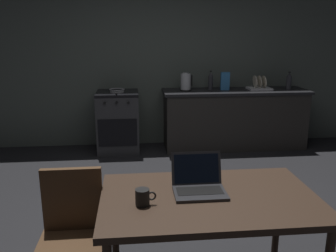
{
  "coord_description": "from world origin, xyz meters",
  "views": [
    {
      "loc": [
        -0.36,
        -2.89,
        1.71
      ],
      "look_at": [
        -0.01,
        0.66,
        0.77
      ],
      "focal_mm": 38.2,
      "sensor_mm": 36.0,
      "label": 1
    }
  ],
  "objects": [
    {
      "name": "ground_plane",
      "position": [
        0.0,
        0.0,
        0.0
      ],
      "size": [
        12.0,
        12.0,
        0.0
      ],
      "primitive_type": "plane",
      "color": "black"
    },
    {
      "name": "back_wall",
      "position": [
        0.3,
        2.61,
        1.34
      ],
      "size": [
        6.4,
        0.1,
        2.68
      ],
      "primitive_type": "cube",
      "color": "#4C544E",
      "rests_on": "ground_plane"
    },
    {
      "name": "kitchen_counter",
      "position": [
        1.16,
        2.26,
        0.44
      ],
      "size": [
        2.16,
        0.64,
        0.88
      ],
      "color": "#282623",
      "rests_on": "ground_plane"
    },
    {
      "name": "stove_oven",
      "position": [
        -0.58,
        2.26,
        0.44
      ],
      "size": [
        0.6,
        0.62,
        0.88
      ],
      "color": "#2D2D30",
      "rests_on": "ground_plane"
    },
    {
      "name": "dining_table",
      "position": [
        0.09,
        -0.94,
        0.68
      ],
      "size": [
        1.32,
        0.81,
        0.75
      ],
      "color": "#332319",
      "rests_on": "ground_plane"
    },
    {
      "name": "chair",
      "position": [
        -0.76,
        -0.85,
        0.51
      ],
      "size": [
        0.4,
        0.4,
        0.88
      ],
      "rotation": [
        0.0,
        0.0,
        0.13
      ],
      "color": "#4C331E",
      "rests_on": "ground_plane"
    },
    {
      "name": "laptop",
      "position": [
        0.03,
        -0.87,
        0.79
      ],
      "size": [
        0.32,
        0.29,
        0.22
      ],
      "rotation": [
        0.0,
        0.0,
        0.06
      ],
      "color": "#232326",
      "rests_on": "dining_table"
    },
    {
      "name": "electric_kettle",
      "position": [
        0.41,
        2.26,
        1.01
      ],
      "size": [
        0.18,
        0.16,
        0.27
      ],
      "color": "black",
      "rests_on": "kitchen_counter"
    },
    {
      "name": "bottle",
      "position": [
        1.96,
        2.21,
        1.01
      ],
      "size": [
        0.08,
        0.08,
        0.27
      ],
      "color": "#2D2D33",
      "rests_on": "kitchen_counter"
    },
    {
      "name": "frying_pan",
      "position": [
        -0.59,
        2.23,
        0.91
      ],
      "size": [
        0.23,
        0.4,
        0.05
      ],
      "color": "gray",
      "rests_on": "stove_oven"
    },
    {
      "name": "coffee_mug",
      "position": [
        -0.32,
        -1.02,
        0.8
      ],
      "size": [
        0.12,
        0.08,
        0.1
      ],
      "color": "black",
      "rests_on": "dining_table"
    },
    {
      "name": "cereal_box",
      "position": [
        1.01,
        2.28,
        1.01
      ],
      "size": [
        0.13,
        0.05,
        0.26
      ],
      "color": "#3372B2",
      "rests_on": "kitchen_counter"
    },
    {
      "name": "dish_rack",
      "position": [
        1.53,
        2.26,
        0.93
      ],
      "size": [
        0.34,
        0.26,
        0.21
      ],
      "color": "silver",
      "rests_on": "kitchen_counter"
    },
    {
      "name": "bottle_b",
      "position": [
        0.8,
        2.34,
        1.02
      ],
      "size": [
        0.07,
        0.07,
        0.28
      ],
      "color": "#2D2D33",
      "rests_on": "kitchen_counter"
    }
  ]
}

